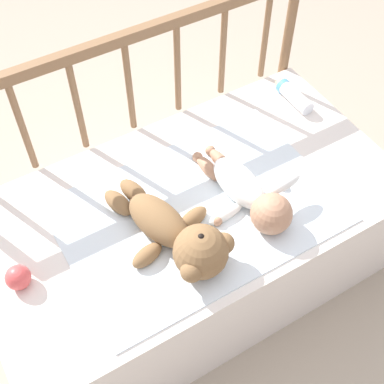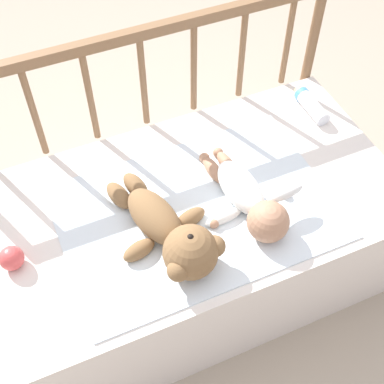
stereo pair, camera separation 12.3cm
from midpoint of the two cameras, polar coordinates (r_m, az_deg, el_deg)
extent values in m
plane|color=tan|center=(2.00, -2.00, -8.55)|extent=(12.00, 12.00, 0.00)
cube|color=white|center=(1.82, -2.19, -5.17)|extent=(1.32, 0.71, 0.43)
cylinder|color=brown|center=(2.14, 7.96, 12.56)|extent=(0.04, 0.04, 0.81)
cube|color=brown|center=(1.65, -9.55, 15.79)|extent=(1.29, 0.03, 0.04)
cylinder|color=brown|center=(1.71, -19.63, 6.34)|extent=(0.02, 0.02, 0.34)
cylinder|color=brown|center=(1.73, -14.13, 8.66)|extent=(0.02, 0.02, 0.34)
cylinder|color=brown|center=(1.76, -8.74, 10.83)|extent=(0.02, 0.02, 0.34)
cylinder|color=brown|center=(1.82, -3.55, 12.81)|extent=(0.02, 0.02, 0.34)
cylinder|color=brown|center=(1.89, 1.38, 14.56)|extent=(0.02, 0.02, 0.34)
cylinder|color=brown|center=(1.97, 5.99, 16.09)|extent=(0.02, 0.02, 0.34)
cube|color=white|center=(1.62, -1.65, -2.24)|extent=(0.82, 0.56, 0.01)
ellipsoid|color=olive|center=(1.54, -5.90, -3.12)|extent=(0.16, 0.25, 0.11)
sphere|color=olive|center=(1.45, -1.51, -6.51)|extent=(0.15, 0.15, 0.15)
sphere|color=beige|center=(1.41, -1.55, -5.61)|extent=(0.06, 0.06, 0.06)
sphere|color=black|center=(1.39, -1.57, -5.01)|extent=(0.02, 0.02, 0.02)
sphere|color=olive|center=(1.46, 0.97, -5.63)|extent=(0.06, 0.06, 0.06)
sphere|color=olive|center=(1.41, -2.57, -8.57)|extent=(0.06, 0.06, 0.06)
ellipsoid|color=olive|center=(1.58, -2.10, -2.90)|extent=(0.11, 0.07, 0.05)
ellipsoid|color=olive|center=(1.52, -7.15, -6.84)|extent=(0.11, 0.07, 0.05)
ellipsoid|color=olive|center=(1.65, -8.38, -0.06)|extent=(0.08, 0.12, 0.05)
ellipsoid|color=olive|center=(1.63, -10.03, -1.24)|extent=(0.08, 0.12, 0.05)
ellipsoid|color=white|center=(1.63, 2.84, 0.87)|extent=(0.12, 0.23, 0.10)
sphere|color=tan|center=(1.55, 6.23, -2.43)|extent=(0.12, 0.12, 0.12)
ellipsoid|color=white|center=(1.59, 7.63, 0.73)|extent=(0.12, 0.05, 0.04)
ellipsoid|color=white|center=(1.59, 1.43, -2.46)|extent=(0.12, 0.05, 0.04)
sphere|color=tan|center=(1.68, 7.43, 0.76)|extent=(0.03, 0.03, 0.03)
sphere|color=tan|center=(1.58, 0.48, -3.21)|extent=(0.03, 0.03, 0.03)
ellipsoid|color=tan|center=(1.72, 1.11, 3.18)|extent=(0.05, 0.12, 0.04)
ellipsoid|color=tan|center=(1.70, -0.30, 2.45)|extent=(0.05, 0.12, 0.04)
sphere|color=tan|center=(1.75, -0.05, 4.36)|extent=(0.03, 0.03, 0.03)
sphere|color=tan|center=(1.74, -1.43, 3.65)|extent=(0.03, 0.03, 0.03)
sphere|color=#DB4C4C|center=(1.55, -20.28, -8.66)|extent=(0.07, 0.07, 0.07)
cylinder|color=white|center=(1.95, 9.21, 9.83)|extent=(0.05, 0.15, 0.05)
cylinder|color=#4C99D8|center=(1.99, 7.95, 11.06)|extent=(0.05, 0.02, 0.05)
sphere|color=#EAC67F|center=(2.00, 7.65, 11.35)|extent=(0.04, 0.04, 0.04)
camera|label=1|loc=(0.06, -92.22, -2.80)|focal=50.00mm
camera|label=2|loc=(0.06, 87.78, 2.80)|focal=50.00mm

